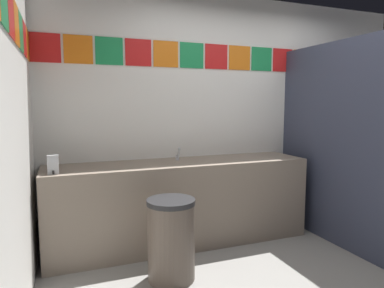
% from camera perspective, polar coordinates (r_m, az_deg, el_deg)
% --- Properties ---
extents(ground_plane, '(9.61, 9.61, 0.00)m').
position_cam_1_polar(ground_plane, '(3.14, 21.72, -20.88)').
color(ground_plane, gray).
extents(wall_back, '(4.37, 0.09, 2.63)m').
position_cam_1_polar(wall_back, '(4.08, 7.43, 5.07)').
color(wall_back, white).
rests_on(wall_back, ground_plane).
extents(wall_side, '(0.09, 3.06, 2.63)m').
position_cam_1_polar(wall_side, '(2.04, -29.05, 2.75)').
color(wall_side, white).
rests_on(wall_side, ground_plane).
extents(vanity_counter, '(2.64, 0.60, 0.84)m').
position_cam_1_polar(vanity_counter, '(3.58, -1.86, -9.57)').
color(vanity_counter, gray).
rests_on(vanity_counter, ground_plane).
extents(faucet_center, '(0.04, 0.10, 0.14)m').
position_cam_1_polar(faucet_center, '(3.56, -2.36, -1.90)').
color(faucet_center, silver).
rests_on(faucet_center, vanity_counter).
extents(soap_dispenser, '(0.09, 0.09, 0.16)m').
position_cam_1_polar(soap_dispenser, '(3.11, -22.01, -3.16)').
color(soap_dispenser, '#B7BABF').
rests_on(soap_dispenser, vanity_counter).
extents(stall_divider, '(0.92, 1.51, 2.05)m').
position_cam_1_polar(stall_divider, '(3.76, 26.18, -0.20)').
color(stall_divider, '#33384C').
rests_on(stall_divider, ground_plane).
extents(toilet, '(0.39, 0.49, 0.74)m').
position_cam_1_polar(toilet, '(4.52, 23.76, -8.30)').
color(toilet, white).
rests_on(toilet, ground_plane).
extents(trash_bin, '(0.39, 0.39, 0.67)m').
position_cam_1_polar(trash_bin, '(2.90, -3.46, -15.49)').
color(trash_bin, brown).
rests_on(trash_bin, ground_plane).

